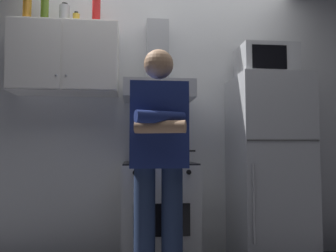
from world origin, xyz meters
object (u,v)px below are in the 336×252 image
object	(u,v)px
refrigerator	(269,169)
cooking_pot	(176,155)
person_standing	(159,160)
microwave	(266,63)
bottle_spice_jar	(76,19)
bottle_canister_steel	(64,15)
bottle_liquor_amber	(27,7)
range_hood	(158,79)
stove_oven	(159,215)
upper_cabinet	(66,59)
bottle_olive_oil	(45,9)
bottle_soda_red	(96,12)

from	to	relation	value
refrigerator	cooking_pot	size ratio (longest dim) A/B	5.11
person_standing	microwave	bearing A→B (deg)	32.00
microwave	bottle_spice_jar	bearing A→B (deg)	176.43
bottle_canister_steel	bottle_liquor_amber	world-z (taller)	bottle_liquor_amber
range_hood	microwave	size ratio (longest dim) A/B	1.56
refrigerator	person_standing	world-z (taller)	person_standing
stove_oven	bottle_liquor_amber	size ratio (longest dim) A/B	3.08
cooking_pot	bottle_canister_steel	xyz separation A→B (m)	(-0.95, 0.27, 1.22)
stove_oven	upper_cabinet	bearing A→B (deg)	171.10
upper_cabinet	bottle_canister_steel	distance (m)	0.40
cooking_pot	bottle_olive_oil	bearing A→B (deg)	169.13
cooking_pot	bottle_canister_steel	distance (m)	1.57
refrigerator	bottle_canister_steel	xyz separation A→B (m)	(-1.77, 0.15, 1.35)
microwave	refrigerator	bearing A→B (deg)	-89.10
range_hood	bottle_spice_jar	bearing A→B (deg)	-179.71
bottle_canister_steel	range_hood	bearing A→B (deg)	-1.53
refrigerator	bottle_liquor_amber	world-z (taller)	bottle_liquor_amber
range_hood	bottle_soda_red	bearing A→B (deg)	180.00
refrigerator	bottle_liquor_amber	xyz separation A→B (m)	(-2.08, 0.10, 1.38)
refrigerator	bottle_canister_steel	distance (m)	2.23
upper_cabinet	refrigerator	bearing A→B (deg)	-4.07
stove_oven	bottle_olive_oil	bearing A→B (deg)	174.52
person_standing	stove_oven	bearing A→B (deg)	85.28
upper_cabinet	bottle_liquor_amber	world-z (taller)	bottle_liquor_amber
microwave	range_hood	bearing A→B (deg)	173.54
cooking_pot	bottle_soda_red	world-z (taller)	bottle_soda_red
range_hood	person_standing	distance (m)	1.01
upper_cabinet	bottle_olive_oil	size ratio (longest dim) A/B	3.40
upper_cabinet	bottle_liquor_amber	xyz separation A→B (m)	(-0.33, -0.03, 0.43)
microwave	cooking_pot	xyz separation A→B (m)	(-0.82, -0.14, -0.82)
refrigerator	bottle_soda_red	bearing A→B (deg)	175.19
stove_oven	bottle_olive_oil	world-z (taller)	bottle_olive_oil
upper_cabinet	bottle_liquor_amber	distance (m)	0.54
bottle_canister_steel	bottle_liquor_amber	distance (m)	0.31
bottle_liquor_amber	stove_oven	bearing A→B (deg)	-5.05
bottle_spice_jar	person_standing	bearing A→B (deg)	-47.47
refrigerator	range_hood	bearing A→B (deg)	172.45
stove_oven	bottle_olive_oil	xyz separation A→B (m)	(-0.98, 0.09, 1.74)
bottle_spice_jar	bottle_olive_oil	bearing A→B (deg)	-173.63
stove_oven	person_standing	xyz separation A→B (m)	(-0.05, -0.61, 0.47)
upper_cabinet	bottle_spice_jar	distance (m)	0.36
refrigerator	person_standing	size ratio (longest dim) A/B	0.98
cooking_pot	range_hood	bearing A→B (deg)	117.88
upper_cabinet	bottle_canister_steel	size ratio (longest dim) A/B	4.40
microwave	person_standing	bearing A→B (deg)	-148.00
bottle_liquor_amber	person_standing	bearing A→B (deg)	-33.23
person_standing	bottle_canister_steel	size ratio (longest dim) A/B	8.01
person_standing	bottle_soda_red	bearing A→B (deg)	124.15
range_hood	bottle_olive_oil	xyz separation A→B (m)	(-0.98, -0.03, 0.58)
upper_cabinet	refrigerator	world-z (taller)	upper_cabinet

